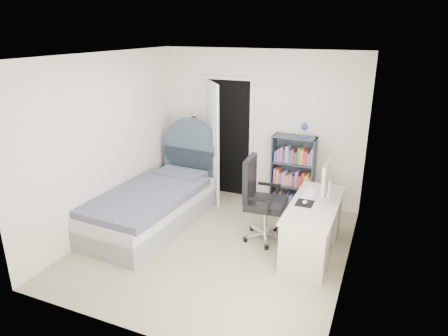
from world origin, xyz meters
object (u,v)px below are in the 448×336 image
at_px(nightstand, 180,170).
at_px(bookcase, 293,176).
at_px(bed, 156,202).
at_px(floor_lamp, 194,159).
at_px(desk, 313,226).
at_px(office_chair, 259,195).

bearing_deg(nightstand, bookcase, 2.17).
height_order(bed, bookcase, bookcase).
bearing_deg(floor_lamp, desk, -29.17).
relative_size(nightstand, office_chair, 0.50).
bearing_deg(office_chair, floor_lamp, 142.61).
distance_m(floor_lamp, desk, 2.76).
bearing_deg(desk, nightstand, 155.61).
relative_size(nightstand, desk, 0.41).
height_order(desk, office_chair, desk).
distance_m(bookcase, office_chair, 1.19).
relative_size(bed, desk, 1.62).
height_order(bookcase, office_chair, bookcase).
height_order(bed, desk, bed).
xyz_separation_m(floor_lamp, office_chair, (1.63, -1.25, 0.07)).
xyz_separation_m(nightstand, office_chair, (1.85, -1.09, 0.26)).
bearing_deg(nightstand, floor_lamp, 34.74).
distance_m(bed, bookcase, 2.21).
distance_m(nightstand, floor_lamp, 0.33).
height_order(bed, nightstand, bed).
xyz_separation_m(bed, desk, (2.35, 0.04, 0.07)).
bearing_deg(office_chair, bookcase, 80.67).
distance_m(bed, nightstand, 1.26).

